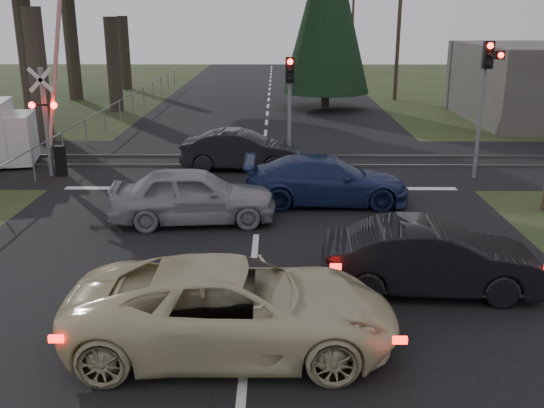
{
  "coord_description": "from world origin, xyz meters",
  "views": [
    {
      "loc": [
        0.52,
        -11.11,
        5.54
      ],
      "look_at": [
        0.42,
        2.37,
        1.3
      ],
      "focal_mm": 40.0,
      "sensor_mm": 36.0,
      "label": 1
    }
  ],
  "objects_px": {
    "utility_pole_far": "(353,22)",
    "blue_sedan": "(326,180)",
    "traffic_signal_right": "(486,84)",
    "dark_car_far": "(242,150)",
    "crossing_signal": "(52,119)",
    "cream_coupe": "(234,308)",
    "traffic_signal_center": "(290,94)",
    "utility_pole_mid": "(399,27)",
    "silver_car": "(193,195)",
    "dark_hatchback": "(431,258)"
  },
  "relations": [
    {
      "from": "traffic_signal_center",
      "to": "utility_pole_far",
      "type": "relative_size",
      "value": 0.46
    },
    {
      "from": "traffic_signal_right",
      "to": "silver_car",
      "type": "distance_m",
      "value": 10.71
    },
    {
      "from": "traffic_signal_center",
      "to": "utility_pole_far",
      "type": "distance_m",
      "value": 44.99
    },
    {
      "from": "crossing_signal",
      "to": "silver_car",
      "type": "bearing_deg",
      "value": -41.94
    },
    {
      "from": "dark_hatchback",
      "to": "utility_pole_far",
      "type": "bearing_deg",
      "value": -2.01
    },
    {
      "from": "traffic_signal_right",
      "to": "blue_sedan",
      "type": "xyz_separation_m",
      "value": [
        -5.51,
        -2.86,
        -2.59
      ]
    },
    {
      "from": "utility_pole_far",
      "to": "blue_sedan",
      "type": "relative_size",
      "value": 1.81
    },
    {
      "from": "utility_pole_far",
      "to": "dark_car_far",
      "type": "xyz_separation_m",
      "value": [
        -9.26,
        -44.2,
        -4.0
      ]
    },
    {
      "from": "silver_car",
      "to": "blue_sedan",
      "type": "xyz_separation_m",
      "value": [
        3.8,
        1.79,
        -0.05
      ]
    },
    {
      "from": "cream_coupe",
      "to": "dark_hatchback",
      "type": "bearing_deg",
      "value": -60.36
    },
    {
      "from": "traffic_signal_right",
      "to": "utility_pole_far",
      "type": "distance_m",
      "value": 45.56
    },
    {
      "from": "cream_coupe",
      "to": "dark_car_far",
      "type": "distance_m",
      "value": 12.65
    },
    {
      "from": "cream_coupe",
      "to": "blue_sedan",
      "type": "relative_size",
      "value": 1.12
    },
    {
      "from": "utility_pole_far",
      "to": "cream_coupe",
      "type": "xyz_separation_m",
      "value": [
        -8.7,
        -56.84,
        -3.95
      ]
    },
    {
      "from": "dark_car_far",
      "to": "crossing_signal",
      "type": "bearing_deg",
      "value": 103.38
    },
    {
      "from": "crossing_signal",
      "to": "dark_car_far",
      "type": "relative_size",
      "value": 1.59
    },
    {
      "from": "silver_car",
      "to": "cream_coupe",
      "type": "bearing_deg",
      "value": -171.92
    },
    {
      "from": "crossing_signal",
      "to": "dark_hatchback",
      "type": "xyz_separation_m",
      "value": [
        10.99,
        -9.33,
        -1.32
      ]
    },
    {
      "from": "traffic_signal_right",
      "to": "dark_car_far",
      "type": "relative_size",
      "value": 1.07
    },
    {
      "from": "traffic_signal_center",
      "to": "cream_coupe",
      "type": "bearing_deg",
      "value": -95.48
    },
    {
      "from": "crossing_signal",
      "to": "blue_sedan",
      "type": "bearing_deg",
      "value": -18.79
    },
    {
      "from": "cream_coupe",
      "to": "utility_pole_mid",
      "type": "bearing_deg",
      "value": -15.96
    },
    {
      "from": "traffic_signal_right",
      "to": "dark_car_far",
      "type": "bearing_deg",
      "value": 170.91
    },
    {
      "from": "cream_coupe",
      "to": "silver_car",
      "type": "relative_size",
      "value": 1.23
    },
    {
      "from": "traffic_signal_right",
      "to": "utility_pole_far",
      "type": "xyz_separation_m",
      "value": [
        0.95,
        45.53,
        1.41
      ]
    },
    {
      "from": "traffic_signal_center",
      "to": "silver_car",
      "type": "bearing_deg",
      "value": -115.23
    },
    {
      "from": "utility_pole_mid",
      "to": "silver_car",
      "type": "xyz_separation_m",
      "value": [
        -10.26,
        -25.17,
        -3.95
      ]
    },
    {
      "from": "cream_coupe",
      "to": "dark_hatchback",
      "type": "height_order",
      "value": "cream_coupe"
    },
    {
      "from": "cream_coupe",
      "to": "blue_sedan",
      "type": "distance_m",
      "value": 8.75
    },
    {
      "from": "utility_pole_far",
      "to": "crossing_signal",
      "type": "bearing_deg",
      "value": -109.23
    },
    {
      "from": "cream_coupe",
      "to": "traffic_signal_center",
      "type": "bearing_deg",
      "value": -6.15
    },
    {
      "from": "utility_pole_far",
      "to": "dark_hatchback",
      "type": "xyz_separation_m",
      "value": [
        -4.78,
        -54.55,
        -3.99
      ]
    },
    {
      "from": "traffic_signal_center",
      "to": "dark_car_far",
      "type": "height_order",
      "value": "traffic_signal_center"
    },
    {
      "from": "utility_pole_mid",
      "to": "dark_car_far",
      "type": "height_order",
      "value": "utility_pole_mid"
    },
    {
      "from": "traffic_signal_center",
      "to": "traffic_signal_right",
      "type": "bearing_deg",
      "value": -10.41
    },
    {
      "from": "blue_sedan",
      "to": "traffic_signal_center",
      "type": "bearing_deg",
      "value": 14.88
    },
    {
      "from": "cream_coupe",
      "to": "silver_car",
      "type": "xyz_separation_m",
      "value": [
        -1.56,
        6.66,
        -0.0
      ]
    },
    {
      "from": "cream_coupe",
      "to": "dark_car_far",
      "type": "xyz_separation_m",
      "value": [
        -0.56,
        12.64,
        -0.05
      ]
    },
    {
      "from": "traffic_signal_center",
      "to": "blue_sedan",
      "type": "distance_m",
      "value": 4.68
    },
    {
      "from": "traffic_signal_right",
      "to": "silver_car",
      "type": "bearing_deg",
      "value": -153.46
    },
    {
      "from": "utility_pole_mid",
      "to": "cream_coupe",
      "type": "bearing_deg",
      "value": -105.28
    },
    {
      "from": "crossing_signal",
      "to": "utility_pole_mid",
      "type": "distance_m",
      "value": 25.78
    },
    {
      "from": "crossing_signal",
      "to": "dark_hatchback",
      "type": "relative_size",
      "value": 1.56
    },
    {
      "from": "utility_pole_far",
      "to": "utility_pole_mid",
      "type": "bearing_deg",
      "value": -90.0
    },
    {
      "from": "utility_pole_mid",
      "to": "dark_car_far",
      "type": "xyz_separation_m",
      "value": [
        -9.26,
        -19.2,
        -4.0
      ]
    },
    {
      "from": "crossing_signal",
      "to": "blue_sedan",
      "type": "relative_size",
      "value": 1.4
    },
    {
      "from": "silver_car",
      "to": "dark_car_far",
      "type": "relative_size",
      "value": 1.03
    },
    {
      "from": "traffic_signal_right",
      "to": "crossing_signal",
      "type": "bearing_deg",
      "value": 178.79
    },
    {
      "from": "dark_hatchback",
      "to": "blue_sedan",
      "type": "height_order",
      "value": "dark_hatchback"
    },
    {
      "from": "traffic_signal_right",
      "to": "dark_car_far",
      "type": "xyz_separation_m",
      "value": [
        -8.3,
        1.33,
        -2.59
      ]
    }
  ]
}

